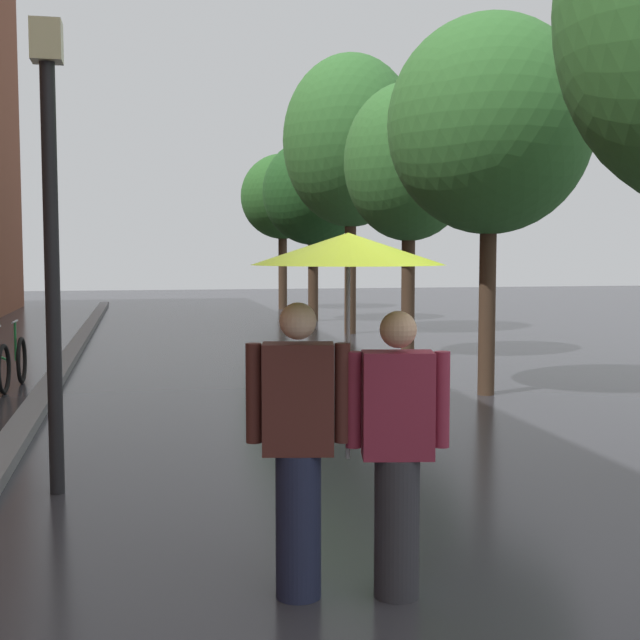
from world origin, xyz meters
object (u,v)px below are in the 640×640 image
street_tree_4 (313,193)px  street_tree_3 (351,141)px  couple_under_umbrella (348,359)px  street_tree_5 (282,197)px  street_lamp_post (51,218)px  street_tree_1 (490,126)px  street_tree_2 (409,163)px

street_tree_4 → street_tree_3: bearing=-87.8°
street_tree_4 → couple_under_umbrella: street_tree_4 is taller
street_tree_4 → street_tree_5: (-0.03, 5.12, 0.18)m
street_tree_4 → street_lamp_post: size_ratio=1.34×
street_tree_1 → street_tree_5: bearing=89.7°
couple_under_umbrella → street_tree_1: bearing=61.3°
street_tree_4 → street_lamp_post: (-5.45, -16.60, -1.35)m
street_tree_2 → street_lamp_post: 9.83m
street_tree_3 → street_tree_5: size_ratio=1.26×
street_tree_1 → street_lamp_post: (-5.33, -3.85, -1.41)m
street_tree_3 → street_tree_2: bearing=-90.9°
street_tree_2 → street_tree_3: (0.07, 4.78, 0.97)m
street_tree_5 → street_tree_2: bearing=-89.6°
street_tree_2 → street_tree_3: size_ratio=0.76×
couple_under_umbrella → street_lamp_post: size_ratio=0.55×
street_tree_1 → street_lamp_post: size_ratio=1.36×
street_tree_5 → couple_under_umbrella: 24.64m
street_tree_1 → street_tree_5: street_tree_5 is taller
street_lamp_post → street_tree_1: bearing=35.8°
street_tree_5 → street_tree_4: bearing=-89.7°
street_tree_2 → couple_under_umbrella: street_tree_2 is taller
street_tree_2 → couple_under_umbrella: size_ratio=2.42×
street_tree_2 → couple_under_umbrella: (-3.69, -10.56, -2.20)m
street_tree_2 → street_tree_4: street_tree_4 is taller
street_tree_1 → street_tree_5: (0.08, 17.87, 0.12)m
street_tree_4 → street_lamp_post: street_tree_4 is taller
couple_under_umbrella → street_tree_5: bearing=81.6°
couple_under_umbrella → street_tree_2: bearing=70.7°
street_tree_2 → street_lamp_post: (-5.52, -8.02, -1.33)m
street_tree_5 → street_lamp_post: size_ratio=1.38×
street_tree_1 → street_tree_4: bearing=89.5°
street_tree_4 → couple_under_umbrella: size_ratio=2.44×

